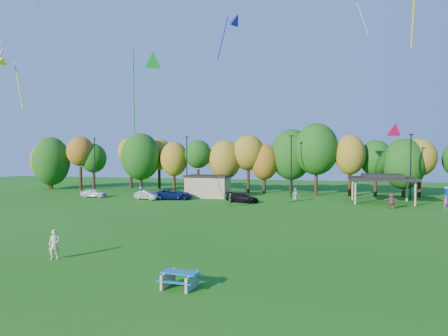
% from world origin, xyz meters
% --- Properties ---
extents(ground, '(160.00, 160.00, 0.00)m').
position_xyz_m(ground, '(0.00, 0.00, 0.00)').
color(ground, '#19600F').
rests_on(ground, ground).
extents(tree_line, '(93.57, 10.55, 11.15)m').
position_xyz_m(tree_line, '(-1.03, 45.51, 5.91)').
color(tree_line, black).
rests_on(tree_line, ground).
extents(lamp_posts, '(64.50, 0.25, 9.09)m').
position_xyz_m(lamp_posts, '(2.00, 40.00, 4.90)').
color(lamp_posts, black).
rests_on(lamp_posts, ground).
extents(utility_building, '(6.30, 4.30, 3.25)m').
position_xyz_m(utility_building, '(-10.00, 38.00, 1.64)').
color(utility_building, tan).
rests_on(utility_building, ground).
extents(pavilion, '(8.20, 6.20, 3.77)m').
position_xyz_m(pavilion, '(14.00, 37.00, 3.23)').
color(pavilion, tan).
rests_on(pavilion, ground).
extents(picnic_table, '(1.89, 1.62, 0.76)m').
position_xyz_m(picnic_table, '(-0.07, -0.70, 0.44)').
color(picnic_table, tan).
rests_on(picnic_table, ground).
extents(kite_flyer, '(0.78, 0.69, 1.80)m').
position_xyz_m(kite_flyer, '(-9.21, 2.27, 0.90)').
color(kite_flyer, beige).
rests_on(kite_flyer, ground).
extents(car_a, '(3.82, 1.80, 1.26)m').
position_xyz_m(car_a, '(-26.28, 33.73, 0.63)').
color(car_a, white).
rests_on(car_a, ground).
extents(car_b, '(4.02, 2.33, 1.25)m').
position_xyz_m(car_b, '(-17.38, 32.90, 0.63)').
color(car_b, gray).
rests_on(car_b, ground).
extents(car_c, '(5.63, 3.46, 1.46)m').
position_xyz_m(car_c, '(-13.77, 33.95, 0.73)').
color(car_c, '#0E1956').
rests_on(car_c, ground).
extents(car_d, '(4.74, 2.98, 1.28)m').
position_xyz_m(car_d, '(-3.80, 32.88, 0.64)').
color(car_d, black).
rests_on(car_d, ground).
extents(far_person_0, '(0.70, 1.14, 1.72)m').
position_xyz_m(far_person_0, '(-18.69, 33.62, 0.86)').
color(far_person_0, '#506AB0').
rests_on(far_person_0, ground).
extents(far_person_1, '(0.73, 0.64, 1.68)m').
position_xyz_m(far_person_1, '(20.06, 31.28, 0.84)').
color(far_person_1, '#9E4A86').
rests_on(far_person_1, ground).
extents(far_person_2, '(0.97, 0.71, 1.80)m').
position_xyz_m(far_person_2, '(2.91, 35.81, 0.90)').
color(far_person_2, '#708C60').
rests_on(far_person_2, ground).
extents(far_person_3, '(0.43, 0.94, 1.58)m').
position_xyz_m(far_person_3, '(-4.42, 28.47, 0.79)').
color(far_person_3, olive).
rests_on(far_person_3, ground).
extents(far_person_4, '(1.79, 1.05, 1.84)m').
position_xyz_m(far_person_4, '(14.24, 31.00, 0.92)').
color(far_person_4, '#A3445C').
rests_on(far_person_4, ground).
extents(kite_2, '(1.00, 1.29, 1.23)m').
position_xyz_m(kite_2, '(10.54, 6.69, 7.88)').
color(kite_2, '#D70B4E').
extents(kite_6, '(2.99, 1.94, 5.31)m').
position_xyz_m(kite_6, '(-22.97, 13.20, 15.07)').
color(kite_6, yellow).
extents(kite_9, '(2.69, 1.93, 4.50)m').
position_xyz_m(kite_9, '(-1.47, 17.75, 18.72)').
color(kite_9, '#1F1DA0').
extents(kite_15, '(2.65, 4.37, 7.53)m').
position_xyz_m(kite_15, '(-7.90, 13.81, 14.59)').
color(kite_15, green).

